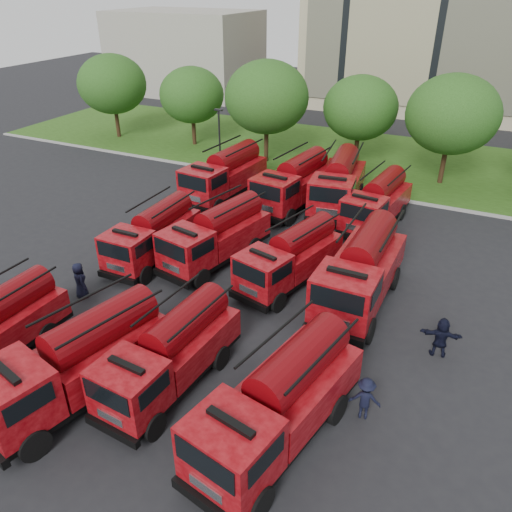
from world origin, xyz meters
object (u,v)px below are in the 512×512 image
Objects in this scene: fire_truck_7 at (361,270)px; firefighter_5 at (437,354)px; fire_truck_4 at (153,234)px; fire_truck_6 at (290,257)px; fire_truck_10 at (338,183)px; fire_truck_2 at (171,353)px; fire_truck_11 at (377,202)px; firefighter_4 at (83,297)px; firefighter_2 at (266,443)px; firefighter_0 at (276,469)px; firefighter_3 at (363,416)px; fire_truck_1 at (78,361)px; fire_truck_8 at (225,175)px; fire_truck_3 at (279,402)px; fire_truck_5 at (216,235)px; fire_truck_9 at (294,183)px.

firefighter_5 is (4.05, -2.35, -1.76)m from fire_truck_7.
fire_truck_4 is 7.73m from fire_truck_6.
fire_truck_4 is 0.82× the size of fire_truck_10.
fire_truck_6 is (1.28, 8.67, 0.00)m from fire_truck_2.
fire_truck_11 is 3.76× the size of firefighter_4.
firefighter_2 is at bearing -39.25° from fire_truck_4.
firefighter_0 reaches higher than firefighter_3.
fire_truck_6 reaches higher than firefighter_4.
fire_truck_1 is 4.43× the size of firefighter_3.
fire_truck_8 is 19.52m from firefighter_5.
firefighter_5 is (5.40, -11.14, -1.56)m from fire_truck_11.
firefighter_4 is (-12.28, -5.41, -1.76)m from fire_truck_7.
fire_truck_1 is 1.00× the size of fire_truck_3.
fire_truck_6 is 11.91m from fire_truck_8.
fire_truck_5 is 13.73m from firefighter_0.
fire_truck_10 reaches higher than firefighter_2.
fire_truck_1 reaches higher than firefighter_0.
fire_truck_11 is at bearing 3.24° from fire_truck_9.
fire_truck_5 is at bearing -47.38° from firefighter_3.
fire_truck_8 is (-7.08, 17.14, 0.22)m from fire_truck_2.
fire_truck_6 is 0.89× the size of fire_truck_8.
fire_truck_11 is at bearing 89.83° from fire_truck_6.
fire_truck_11 reaches higher than firefighter_5.
fire_truck_2 and fire_truck_4 have the same top height.
fire_truck_5 is at bearing -58.55° from fire_truck_8.
fire_truck_5 reaches higher than firefighter_5.
firefighter_4 is at bearing 156.31° from firefighter_0.
fire_truck_5 is at bearing 140.49° from fire_truck_3.
fire_truck_4 is at bearing 154.19° from fire_truck_3.
firefighter_4 reaches higher than firefighter_0.
firefighter_4 is (-14.41, 1.57, 0.00)m from firefighter_3.
fire_truck_2 is 4.01× the size of firefighter_2.
fire_truck_10 is 3.38m from fire_truck_11.
fire_truck_4 is at bearing 133.94° from fire_truck_2.
fire_truck_5 is 4.25× the size of firefighter_3.
fire_truck_6 is at bearing -114.64° from firefighter_4.
fire_truck_4 is 9.39m from fire_truck_8.
fire_truck_11 is 18.42m from firefighter_2.
firefighter_5 is at bearing -29.37° from fire_truck_7.
fire_truck_5 is 12.54m from firefighter_5.
fire_truck_7 reaches higher than fire_truck_11.
fire_truck_5 is 0.92× the size of fire_truck_10.
fire_truck_10 reaches higher than firefighter_4.
fire_truck_1 is 0.99× the size of fire_truck_7.
firefighter_5 is at bearing -1.68° from fire_truck_5.
fire_truck_7 reaches higher than firefighter_0.
fire_truck_10 reaches higher than firefighter_5.
fire_truck_3 is 9.16m from fire_truck_7.
fire_truck_4 is (-6.39, 7.78, 0.00)m from fire_truck_2.
fire_truck_2 is at bearing 46.94° from firefighter_2.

